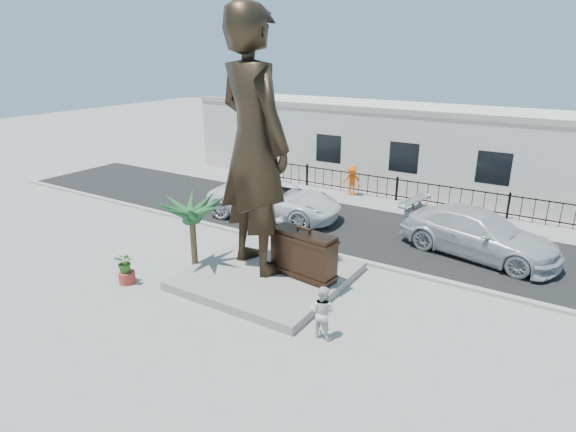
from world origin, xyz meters
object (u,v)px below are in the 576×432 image
object	(u,v)px
car_white	(275,200)
statue	(254,144)
tourist	(322,312)
suitcase	(303,255)

from	to	relation	value
car_white	statue	bearing A→B (deg)	-160.80
car_white	tourist	bearing A→B (deg)	-147.10
statue	tourist	world-z (taller)	statue
suitcase	car_white	xyz separation A→B (m)	(-4.68, 5.27, -0.22)
statue	tourist	bearing A→B (deg)	169.57
statue	car_white	distance (m)	7.14
statue	suitcase	world-z (taller)	statue
statue	tourist	xyz separation A→B (m)	(3.95, -2.34, -3.92)
suitcase	car_white	size ratio (longest dim) A/B	0.36
car_white	suitcase	bearing A→B (deg)	-146.66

